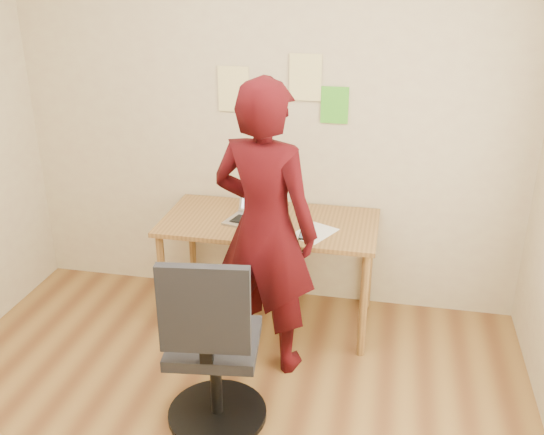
% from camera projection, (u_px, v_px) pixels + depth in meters
% --- Properties ---
extents(room, '(3.58, 3.58, 2.78)m').
position_uv_depth(room, '(179.00, 213.00, 2.48)').
color(room, brown).
rests_on(room, ground).
extents(desk, '(1.40, 0.70, 0.74)m').
position_uv_depth(desk, '(270.00, 233.00, 3.98)').
color(desk, olive).
rests_on(desk, ground).
extents(laptop, '(0.39, 0.37, 0.24)m').
position_uv_depth(laptop, '(256.00, 213.00, 3.93)').
color(laptop, '#AAAAB1').
rests_on(laptop, desk).
extents(paper_sheet, '(0.31, 0.35, 0.00)m').
position_uv_depth(paper_sheet, '(314.00, 233.00, 3.77)').
color(paper_sheet, white).
rests_on(paper_sheet, desk).
extents(phone, '(0.06, 0.12, 0.01)m').
position_uv_depth(phone, '(304.00, 236.00, 3.72)').
color(phone, black).
rests_on(phone, desk).
extents(wall_note_left, '(0.21, 0.00, 0.30)m').
position_uv_depth(wall_note_left, '(233.00, 89.00, 4.02)').
color(wall_note_left, '#F9EB95').
rests_on(wall_note_left, room).
extents(wall_note_mid, '(0.21, 0.00, 0.30)m').
position_uv_depth(wall_note_mid, '(305.00, 77.00, 3.90)').
color(wall_note_mid, '#F9EB95').
rests_on(wall_note_mid, room).
extents(wall_note_right, '(0.18, 0.00, 0.24)m').
position_uv_depth(wall_note_right, '(335.00, 105.00, 3.93)').
color(wall_note_right, green).
rests_on(wall_note_right, room).
extents(office_chair, '(0.54, 0.54, 1.04)m').
position_uv_depth(office_chair, '(212.00, 356.00, 3.09)').
color(office_chair, black).
rests_on(office_chair, ground).
extents(person, '(0.73, 0.58, 1.76)m').
position_uv_depth(person, '(265.00, 229.00, 3.47)').
color(person, '#3A080B').
rests_on(person, ground).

